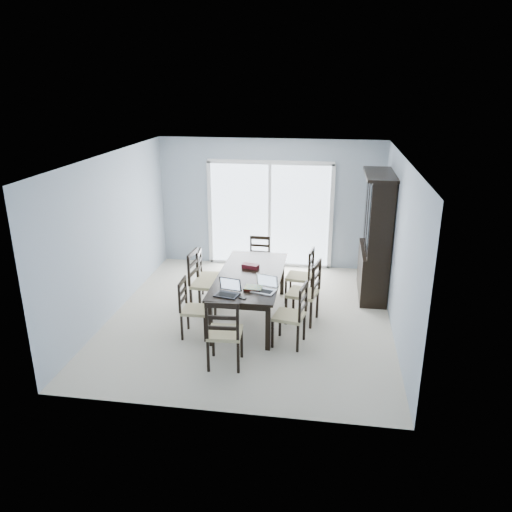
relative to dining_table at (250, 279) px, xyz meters
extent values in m
plane|color=beige|center=(0.00, 0.00, -0.67)|extent=(5.00, 5.00, 0.00)
plane|color=white|center=(0.00, 0.00, 1.93)|extent=(5.00, 5.00, 0.00)
cube|color=#9BA9B9|center=(0.00, 2.50, 0.63)|extent=(4.50, 0.02, 2.60)
cube|color=#9BA9B9|center=(-2.25, 0.00, 0.63)|extent=(0.02, 5.00, 2.60)
cube|color=#9BA9B9|center=(2.25, 0.00, 0.63)|extent=(0.02, 5.00, 2.60)
cube|color=gray|center=(0.00, 3.50, -0.72)|extent=(4.50, 2.00, 0.10)
cube|color=#99999E|center=(0.00, 4.50, -0.12)|extent=(4.50, 0.06, 1.10)
cube|color=black|center=(0.00, 0.00, 0.06)|extent=(1.00, 2.20, 0.04)
cube|color=black|center=(0.00, 0.00, 0.00)|extent=(0.88, 2.08, 0.10)
cube|color=black|center=(-0.42, -1.00, -0.33)|extent=(0.07, 0.07, 0.69)
cube|color=black|center=(0.42, -1.00, -0.33)|extent=(0.07, 0.07, 0.69)
cube|color=black|center=(-0.42, 1.00, -0.33)|extent=(0.07, 0.07, 0.69)
cube|color=black|center=(0.42, 1.00, -0.33)|extent=(0.07, 0.07, 0.69)
cube|color=black|center=(2.01, 1.25, -0.25)|extent=(0.45, 1.30, 0.85)
cube|color=black|center=(2.04, 1.25, 0.83)|extent=(0.38, 1.30, 1.30)
cube|color=black|center=(2.01, 1.25, 1.50)|extent=(0.50, 1.38, 0.05)
cube|color=black|center=(1.84, 0.83, 0.83)|extent=(0.02, 0.36, 1.18)
cube|color=black|center=(1.84, 1.25, 0.83)|extent=(0.02, 0.36, 1.18)
cube|color=black|center=(1.84, 1.67, 0.83)|extent=(0.02, 0.36, 1.18)
cube|color=silver|center=(0.00, 2.48, 0.38)|extent=(2.40, 0.02, 2.10)
cube|color=white|center=(0.00, 2.46, 1.47)|extent=(2.52, 0.05, 0.08)
cube|color=white|center=(0.00, 2.46, 0.38)|extent=(0.06, 0.05, 2.10)
cube|color=white|center=(0.00, 2.46, -0.65)|extent=(2.52, 0.05, 0.05)
cube|color=black|center=(-0.88, -0.56, -0.47)|extent=(0.03, 0.03, 0.40)
cube|color=black|center=(-0.88, -0.91, -0.47)|extent=(0.03, 0.03, 0.40)
cube|color=black|center=(-0.53, -0.56, -0.47)|extent=(0.03, 0.03, 0.40)
cube|color=black|center=(-0.53, -0.91, -0.47)|extent=(0.03, 0.03, 0.40)
cube|color=tan|center=(-0.70, -0.73, -0.25)|extent=(0.40, 0.40, 0.05)
cube|color=black|center=(-0.93, 0.32, -0.44)|extent=(0.04, 0.04, 0.46)
cube|color=black|center=(-0.97, -0.08, -0.44)|extent=(0.04, 0.04, 0.46)
cube|color=black|center=(-0.53, 0.29, -0.44)|extent=(0.04, 0.04, 0.46)
cube|color=black|center=(-0.56, -0.12, -0.44)|extent=(0.04, 0.04, 0.46)
cube|color=tan|center=(-0.75, 0.10, -0.18)|extent=(0.48, 0.48, 0.05)
cube|color=black|center=(-0.99, 0.77, -0.48)|extent=(0.04, 0.04, 0.40)
cube|color=black|center=(-0.95, 0.42, -0.48)|extent=(0.04, 0.04, 0.40)
cube|color=black|center=(-0.65, 0.81, -0.48)|extent=(0.04, 0.04, 0.40)
cube|color=black|center=(-0.60, 0.46, -0.48)|extent=(0.04, 0.04, 0.40)
cube|color=tan|center=(-0.80, 0.62, -0.25)|extent=(0.43, 0.43, 0.05)
cube|color=black|center=(0.85, -1.00, -0.46)|extent=(0.04, 0.04, 0.42)
cube|color=black|center=(0.92, -0.63, -0.46)|extent=(0.04, 0.04, 0.42)
cube|color=black|center=(0.48, -0.93, -0.46)|extent=(0.04, 0.04, 0.42)
cube|color=black|center=(0.55, -0.56, -0.46)|extent=(0.04, 0.04, 0.42)
cube|color=tan|center=(0.70, -0.78, -0.22)|extent=(0.48, 0.48, 0.05)
cube|color=black|center=(0.99, -0.26, -0.45)|extent=(0.04, 0.04, 0.46)
cube|color=black|center=(1.08, 0.14, -0.45)|extent=(0.04, 0.04, 0.46)
cube|color=black|center=(0.60, -0.17, -0.45)|extent=(0.04, 0.04, 0.46)
cube|color=black|center=(0.69, 0.22, -0.45)|extent=(0.04, 0.04, 0.46)
cube|color=tan|center=(0.84, -0.02, -0.19)|extent=(0.53, 0.53, 0.05)
cube|color=black|center=(0.90, 0.55, -0.46)|extent=(0.04, 0.04, 0.42)
cube|color=black|center=(0.95, 0.92, -0.46)|extent=(0.04, 0.04, 0.42)
cube|color=black|center=(0.53, 0.60, -0.46)|extent=(0.04, 0.04, 0.42)
cube|color=black|center=(0.57, 0.97, -0.46)|extent=(0.04, 0.04, 0.42)
cube|color=tan|center=(0.74, 0.76, -0.22)|extent=(0.46, 0.46, 0.05)
cube|color=black|center=(-0.29, -1.68, -0.45)|extent=(0.04, 0.04, 0.45)
cube|color=black|center=(0.11, -1.66, -0.45)|extent=(0.04, 0.04, 0.45)
cube|color=black|center=(-0.31, -1.29, -0.45)|extent=(0.04, 0.04, 0.45)
cube|color=black|center=(0.09, -1.26, -0.45)|extent=(0.04, 0.04, 0.45)
cube|color=tan|center=(-0.10, -1.47, -0.20)|extent=(0.47, 0.47, 0.05)
cube|color=black|center=(0.11, 1.56, -0.47)|extent=(0.03, 0.03, 0.40)
cube|color=black|center=(-0.24, 1.57, -0.47)|extent=(0.03, 0.03, 0.40)
cube|color=black|center=(0.09, 1.20, -0.47)|extent=(0.03, 0.03, 0.40)
cube|color=black|center=(-0.26, 1.22, -0.47)|extent=(0.03, 0.03, 0.40)
cube|color=tan|center=(-0.07, 1.39, -0.25)|extent=(0.41, 0.41, 0.05)
cube|color=black|center=(-0.20, -0.87, 0.09)|extent=(0.37, 0.29, 0.02)
cube|color=silver|center=(-0.20, -0.87, 0.20)|extent=(0.29, 0.10, 0.18)
cube|color=silver|center=(0.31, -0.66, 0.09)|extent=(0.38, 0.31, 0.02)
cube|color=silver|center=(0.31, -0.66, 0.20)|extent=(0.29, 0.11, 0.18)
cube|color=maroon|center=(0.14, -0.60, 0.09)|extent=(0.26, 0.22, 0.03)
cube|color=gold|center=(0.15, -0.60, 0.11)|extent=(0.26, 0.21, 0.01)
cube|color=black|center=(0.04, -0.93, 0.08)|extent=(0.12, 0.09, 0.01)
cube|color=#470E14|center=(-0.04, 0.27, 0.11)|extent=(0.29, 0.20, 0.07)
cube|color=maroon|center=(-0.97, 3.50, -0.24)|extent=(1.98, 1.82, 0.86)
cube|color=gray|center=(-0.97, 3.50, 0.22)|extent=(2.03, 1.88, 0.06)
camera|label=1|loc=(1.20, -7.27, 2.99)|focal=35.00mm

